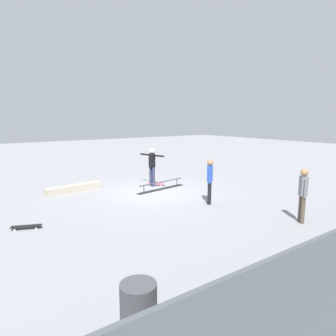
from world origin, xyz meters
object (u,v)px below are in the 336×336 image
Objects in this scene: skate_ledge at (74,188)px; skater_main at (152,164)px; skateboard_main at (156,184)px; bystander_blue_shirt at (210,179)px; trash_bin at (139,318)px; bystander_grey_shirt at (303,192)px; grind_rail at (161,186)px; loose_skateboard_black at (26,226)px.

skate_ledge is 3.47m from skater_main.
skateboard_main is (-0.22, -0.03, -0.92)m from skater_main.
skater_main reaches higher than bystander_blue_shirt.
skater_main is at bearing -123.68° from trash_bin.
bystander_grey_shirt is (-0.86, 3.00, 0.00)m from bystander_blue_shirt.
loose_skateboard_black is (5.71, 1.70, -0.08)m from grind_rail.
bystander_grey_shirt is (-0.76, 6.62, 0.84)m from skateboard_main.
grind_rail is at bearing -134.39° from bystander_grey_shirt.
grind_rail is at bearing 52.59° from bystander_blue_shirt.
bystander_grey_shirt is (-0.98, 6.60, -0.09)m from skater_main.
skater_main reaches higher than loose_skateboard_black.
bystander_grey_shirt reaches higher than trash_bin.
bystander_blue_shirt is 3.12m from bystander_grey_shirt.
grind_rail is at bearing -141.30° from loose_skateboard_black.
skate_ledge is (3.19, -1.77, -0.01)m from grind_rail.
skater_main is at bearing 51.83° from bystander_blue_shirt.
skateboard_main is at bearing -115.28° from grind_rail.
skate_ledge reaches higher than loose_skateboard_black.
trash_bin is at bearing 115.15° from loose_skateboard_black.
skateboard_main is at bearing 82.15° from skater_main.
loose_skateboard_black is (2.52, 3.47, -0.07)m from skate_ledge.
skate_ledge is at bearing -103.87° from loose_skateboard_black.
bystander_blue_shirt reaches higher than skateboard_main.
skater_main is at bearing -135.56° from bystander_grey_shirt.
skater_main is 6.30m from loose_skateboard_black.
bystander_grey_shirt is 1.68× the size of trash_bin.
grind_rail is 3.53× the size of skateboard_main.
bystander_blue_shirt is at bearing -168.97° from loose_skateboard_black.
bystander_grey_shirt reaches higher than bystander_blue_shirt.
loose_skateboard_black is at bearing -85.77° from bystander_grey_shirt.
trash_bin is at bearing 179.17° from bystander_blue_shirt.
grind_rail is 5.96m from loose_skateboard_black.
skater_main is at bearing -125.11° from skateboard_main.
bystander_blue_shirt is (-3.33, 4.62, 0.77)m from skate_ledge.
skate_ledge is at bearing -122.10° from skater_main.
bystander_blue_shirt is at bearing 125.80° from skate_ledge.
bystander_blue_shirt is at bearing 84.34° from grind_rail.
bystander_blue_shirt reaches higher than skate_ledge.
grind_rail is 3.16× the size of loose_skateboard_black.
loose_skateboard_black is 0.85× the size of trash_bin.
grind_rail is 1.13m from skater_main.
skate_ledge is at bearing -37.41° from grind_rail.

